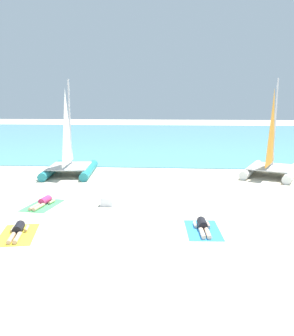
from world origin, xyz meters
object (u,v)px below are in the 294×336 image
at_px(sailboat_teal, 70,161).
at_px(cooler_box, 107,201).
at_px(sailboat_white, 271,162).
at_px(sunbather_center_left, 18,230).
at_px(sunbather_leftmost, 43,202).
at_px(towel_leftmost, 43,205).
at_px(sunbather_center_right, 203,226).
at_px(towel_center_right, 203,230).
at_px(towel_center_left, 18,235).

relative_size(sailboat_teal, cooler_box, 10.94).
bearing_deg(sailboat_white, sunbather_center_left, -113.27).
xyz_separation_m(sailboat_teal, sailboat_white, (11.58, 0.61, 0.00)).
bearing_deg(sunbather_center_left, cooler_box, 42.57).
bearing_deg(sailboat_teal, sunbather_leftmost, -88.76).
height_order(towel_leftmost, sunbather_leftmost, sunbather_leftmost).
bearing_deg(sunbather_center_right, sunbather_center_left, -175.21).
relative_size(sailboat_white, cooler_box, 10.97).
bearing_deg(sunbather_center_left, sailboat_white, 30.20).
height_order(towel_center_right, sunbather_center_right, sunbather_center_right).
relative_size(sailboat_white, sunbather_center_right, 3.50).
bearing_deg(towel_leftmost, sunbather_center_left, -83.20).
bearing_deg(towel_center_left, sunbather_center_left, 102.90).
relative_size(sunbather_leftmost, towel_center_right, 0.82).
bearing_deg(cooler_box, sailboat_white, 38.43).
distance_m(sunbather_center_left, towel_center_right, 6.04).
bearing_deg(cooler_box, sunbather_center_left, -124.53).
height_order(sailboat_white, cooler_box, sailboat_white).
height_order(sailboat_teal, sunbather_center_right, sailboat_teal).
bearing_deg(sunbather_center_right, towel_center_right, -90.00).
bearing_deg(sailboat_white, towel_center_left, -113.04).
bearing_deg(sunbather_center_right, towel_leftmost, 157.03).
xyz_separation_m(sailboat_teal, towel_leftmost, (0.69, -6.13, -0.81)).
distance_m(sailboat_teal, towel_center_right, 11.02).
bearing_deg(sunbather_center_right, sailboat_teal, 126.56).
distance_m(towel_leftmost, sunbather_center_right, 6.73).
bearing_deg(towel_center_left, sailboat_white, 43.33).
xyz_separation_m(towel_leftmost, towel_center_left, (0.39, -3.18, 0.00)).
distance_m(sailboat_white, sunbather_leftmost, 12.78).
bearing_deg(sailboat_teal, towel_center_right, -55.48).
bearing_deg(sailboat_white, cooler_box, -117.94).
relative_size(sailboat_teal, sunbather_center_right, 3.49).
bearing_deg(towel_center_right, sunbather_center_right, 93.52).
relative_size(sailboat_white, towel_center_left, 2.89).
bearing_deg(towel_center_right, towel_leftmost, 160.04).
distance_m(towel_leftmost, cooler_box, 2.66).
height_order(sailboat_white, towel_leftmost, sailboat_white).
height_order(sunbather_center_left, towel_center_right, sunbather_center_left).
height_order(towel_center_right, cooler_box, cooler_box).
bearing_deg(sunbather_leftmost, sailboat_teal, 104.87).
bearing_deg(sunbather_leftmost, cooler_box, 10.92).
xyz_separation_m(sailboat_teal, cooler_box, (3.33, -5.94, -0.63)).
height_order(sunbather_leftmost, cooler_box, cooler_box).
xyz_separation_m(sunbather_leftmost, towel_center_right, (6.34, -2.37, -0.13)).
height_order(sailboat_teal, sailboat_white, sailboat_white).
bearing_deg(towel_center_left, cooler_box, 56.16).
bearing_deg(towel_center_right, sunbather_center_left, -172.32).
bearing_deg(towel_center_right, sailboat_teal, 129.87).
distance_m(towel_center_left, sunbather_center_right, 6.04).
distance_m(sailboat_white, towel_center_right, 10.15).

